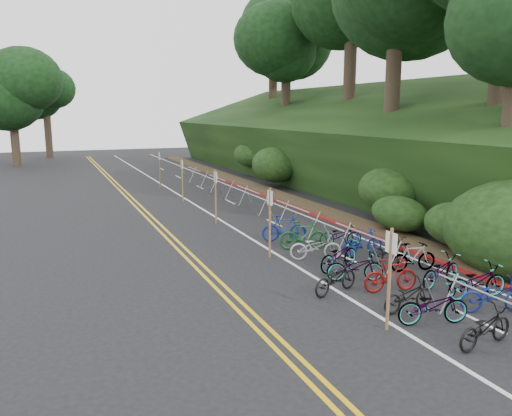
% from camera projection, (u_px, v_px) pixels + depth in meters
% --- Properties ---
extents(ground, '(120.00, 120.00, 0.00)m').
position_uv_depth(ground, '(328.00, 311.00, 12.92)').
color(ground, black).
rests_on(ground, ground).
extents(road_markings, '(7.47, 80.00, 0.01)m').
position_uv_depth(road_markings, '(223.00, 227.00, 22.29)').
color(road_markings, gold).
rests_on(road_markings, ground).
extents(red_curb, '(0.25, 28.00, 0.10)m').
position_uv_depth(red_curb, '(303.00, 210.00, 25.94)').
color(red_curb, maroon).
rests_on(red_curb, ground).
extents(embankment, '(14.30, 48.14, 9.11)m').
position_uv_depth(embankment, '(348.00, 148.00, 34.60)').
color(embankment, black).
rests_on(embankment, ground).
extents(tree_cluster, '(32.09, 53.74, 17.74)m').
position_uv_depth(tree_cluster, '(289.00, 23.00, 34.46)').
color(tree_cluster, '#2D2319').
rests_on(tree_cluster, ground).
extents(bike_rack_front, '(1.10, 2.78, 1.08)m').
position_uv_depth(bike_rack_front, '(482.00, 304.00, 11.34)').
color(bike_rack_front, '#8F939A').
rests_on(bike_rack_front, ground).
extents(bike_racks_rest, '(1.14, 23.00, 1.17)m').
position_uv_depth(bike_racks_rest, '(248.00, 195.00, 25.66)').
color(bike_racks_rest, '#8F939A').
rests_on(bike_racks_rest, ground).
extents(signpost_near, '(0.08, 0.40, 2.47)m').
position_uv_depth(signpost_near, '(390.00, 272.00, 11.57)').
color(signpost_near, brown).
rests_on(signpost_near, ground).
extents(signposts_rest, '(0.08, 18.40, 2.50)m').
position_uv_depth(signposts_rest, '(197.00, 184.00, 25.54)').
color(signposts_rest, brown).
rests_on(signposts_rest, ground).
extents(bike_front, '(1.07, 1.78, 0.89)m').
position_uv_depth(bike_front, '(336.00, 278.00, 14.13)').
color(bike_front, black).
rests_on(bike_front, ground).
extents(bike_valet, '(3.37, 11.66, 1.10)m').
position_uv_depth(bike_valet, '(388.00, 265.00, 15.28)').
color(bike_valet, black).
rests_on(bike_valet, ground).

